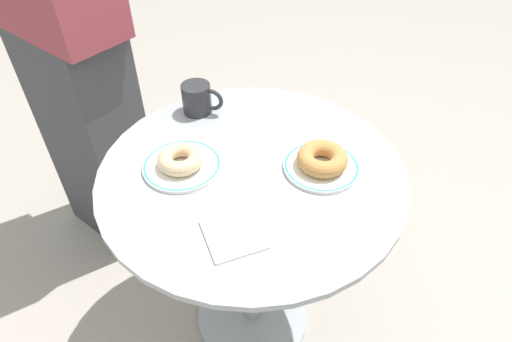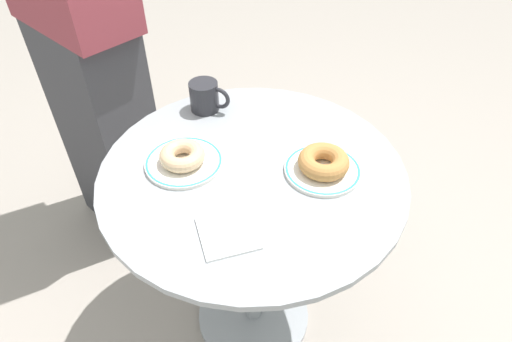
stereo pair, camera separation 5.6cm
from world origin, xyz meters
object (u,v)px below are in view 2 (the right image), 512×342
at_px(person_figure, 79,29).
at_px(plate_right, 323,170).
at_px(coffee_mug, 205,96).
at_px(paper_napkin, 228,233).
at_px(cafe_table, 253,224).
at_px(donut_glazed, 182,155).
at_px(donut_old_fashioned, 324,162).
at_px(plate_left, 184,162).

bearing_deg(person_figure, plate_right, -32.18).
xyz_separation_m(coffee_mug, person_figure, (-0.43, 0.22, 0.10)).
bearing_deg(plate_right, paper_napkin, -135.55).
bearing_deg(coffee_mug, cafe_table, -59.29).
distance_m(donut_glazed, donut_old_fashioned, 0.35).
xyz_separation_m(cafe_table, paper_napkin, (-0.04, -0.21, 0.22)).
height_order(plate_right, donut_old_fashioned, donut_old_fashioned).
height_order(paper_napkin, person_figure, person_figure).
height_order(cafe_table, paper_napkin, paper_napkin).
xyz_separation_m(donut_glazed, paper_napkin, (0.14, -0.22, -0.03)).
bearing_deg(paper_napkin, donut_glazed, 121.94).
bearing_deg(donut_old_fashioned, plate_left, 177.92).
height_order(donut_glazed, coffee_mug, coffee_mug).
bearing_deg(person_figure, donut_glazed, -49.12).
bearing_deg(cafe_table, plate_left, 176.81).
relative_size(donut_old_fashioned, coffee_mug, 1.04).
distance_m(cafe_table, coffee_mug, 0.40).
xyz_separation_m(cafe_table, donut_old_fashioned, (0.18, -0.00, 0.25)).
relative_size(cafe_table, donut_glazed, 6.75).
height_order(donut_glazed, donut_old_fashioned, donut_old_fashioned).
xyz_separation_m(cafe_table, plate_left, (-0.18, 0.01, 0.22)).
distance_m(plate_right, person_figure, 0.91).
distance_m(plate_right, donut_old_fashioned, 0.03).
xyz_separation_m(cafe_table, coffee_mug, (-0.15, 0.26, 0.26)).
height_order(plate_left, donut_old_fashioned, donut_old_fashioned).
distance_m(cafe_table, plate_right, 0.28).
relative_size(plate_left, donut_old_fashioned, 1.56).
distance_m(plate_right, coffee_mug, 0.42).
bearing_deg(donut_old_fashioned, donut_glazed, 178.61).
xyz_separation_m(donut_glazed, coffee_mug, (0.02, 0.25, 0.01)).
bearing_deg(coffee_mug, paper_napkin, -76.43).
height_order(cafe_table, donut_glazed, donut_glazed).
relative_size(cafe_table, donut_old_fashioned, 6.10).
xyz_separation_m(plate_right, donut_glazed, (-0.35, 0.01, 0.02)).
height_order(plate_right, person_figure, person_figure).
relative_size(donut_glazed, donut_old_fashioned, 0.90).
bearing_deg(plate_left, donut_glazed, -98.97).
xyz_separation_m(plate_left, coffee_mug, (0.02, 0.25, 0.04)).
relative_size(plate_right, donut_old_fashioned, 1.50).
relative_size(plate_right, person_figure, 0.11).
bearing_deg(coffee_mug, plate_left, -95.10).
xyz_separation_m(donut_glazed, donut_old_fashioned, (0.35, -0.01, 0.00)).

